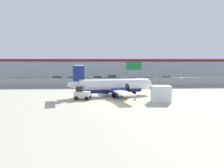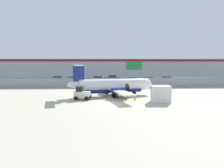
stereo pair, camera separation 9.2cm
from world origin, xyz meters
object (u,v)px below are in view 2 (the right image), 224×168
Objects in this scene: traffic_cone_far_left at (90,95)px; highway_sign at (134,68)px; baggage_tug at (82,94)px; parked_car_0 at (58,79)px; parked_car_3 at (112,78)px; traffic_cone_near_left at (153,96)px; parked_car_2 at (98,79)px; traffic_cone_near_right at (135,98)px; parked_car_5 at (149,80)px; ground_crew_worker at (118,92)px; traffic_cone_far_right at (126,96)px; parked_car_1 at (72,79)px; cargo_container at (161,94)px; parked_car_4 at (132,80)px; commuter_airplane at (114,86)px; parked_car_6 at (166,79)px.

traffic_cone_far_left is 0.12× the size of highway_sign.
baggage_tug is 29.49m from parked_car_0.
parked_car_3 is 16.04m from highway_sign.
parked_car_2 is at bearing 108.35° from traffic_cone_near_left.
parked_car_5 is at bearing 73.87° from traffic_cone_near_right.
parked_car_0 is 10.66m from parked_car_2.
traffic_cone_far_right is (1.17, 0.02, -0.64)m from ground_crew_worker.
parked_car_1 is 17.86m from highway_sign.
traffic_cone_far_left is 25.89m from parked_car_2.
traffic_cone_far_left is (-4.12, 1.57, -0.64)m from ground_crew_worker.
ground_crew_worker is 6.32m from cargo_container.
highway_sign reaches higher than baggage_tug.
parked_car_1 and parked_car_4 have the same top height.
parked_car_1 is (-11.48, 25.74, 0.58)m from traffic_cone_far_right.
traffic_cone_far_right is at bearing 89.21° from parked_car_3.
cargo_container is at bearing 112.75° from parked_car_2.
parked_car_1 is at bearing 172.33° from parked_car_5.
cargo_container is at bearing -57.80° from commuter_airplane.
commuter_airplane is 24.89× the size of traffic_cone_far_right.
ground_crew_worker is at bearing 17.37° from baggage_tug.
parked_car_5 is at bearing -7.82° from parked_car_0.
parked_car_4 is 0.99× the size of parked_car_5.
traffic_cone_near_left is 1.00× the size of traffic_cone_far_right.
commuter_airplane is 3.73× the size of parked_car_3.
ground_crew_worker is 27.76m from parked_car_1.
parked_car_4 is at bearing -172.88° from parked_car_5.
cargo_container reaches higher than parked_car_5.
ground_crew_worker is 0.40× the size of parked_car_3.
commuter_airplane is at bearing 108.82° from parked_car_1.
traffic_cone_near_right is 33.24m from parked_car_3.
traffic_cone_near_left is at bearing 96.69° from parked_car_3.
traffic_cone_far_right is 27.87m from parked_car_2.
cargo_container reaches higher than traffic_cone_far_right.
parked_car_4 is (8.75, -5.44, 0.00)m from parked_car_2.
cargo_container is 0.60× the size of parked_car_4.
parked_car_3 is at bearing 136.45° from parked_car_5.
ground_crew_worker is at bearing -20.85° from traffic_cone_far_left.
parked_car_4 is (-0.48, 25.12, -0.21)m from cargo_container.
parked_car_4 is 4.22m from parked_car_5.
traffic_cone_near_left is (-0.20, 3.35, -0.79)m from cargo_container.
parked_car_0 is (-14.39, 27.25, -0.06)m from ground_crew_worker.
traffic_cone_near_right and traffic_cone_far_left have the same top height.
baggage_tug reaches higher than traffic_cone_near_left.
ground_crew_worker is 22.57m from parked_car_4.
traffic_cone_near_left is 1.00× the size of traffic_cone_near_right.
commuter_airplane is at bearing -114.15° from parked_car_5.
parked_car_3 reaches higher than traffic_cone_far_left.
parked_car_5 reaches higher than traffic_cone_near_left.
parked_car_0 is 0.99× the size of parked_car_6.
ground_crew_worker is 0.67× the size of cargo_container.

